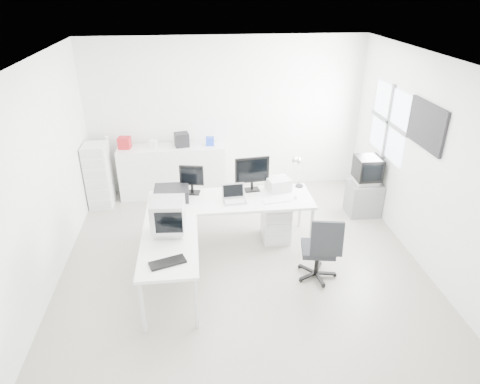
{
  "coord_description": "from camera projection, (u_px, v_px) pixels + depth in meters",
  "views": [
    {
      "loc": [
        -0.58,
        -5.04,
        3.64
      ],
      "look_at": [
        0.0,
        0.2,
        1.0
      ],
      "focal_mm": 32.0,
      "sensor_mm": 36.0,
      "label": 1
    }
  ],
  "objects": [
    {
      "name": "floor",
      "position": [
        242.0,
        260.0,
        6.16
      ],
      "size": [
        5.0,
        5.0,
        0.01
      ],
      "primitive_type": "cube",
      "color": "beige",
      "rests_on": "ground"
    },
    {
      "name": "ceiling",
      "position": [
        242.0,
        60.0,
        4.91
      ],
      "size": [
        5.0,
        5.0,
        0.01
      ],
      "primitive_type": "cube",
      "color": "white",
      "rests_on": "back_wall"
    },
    {
      "name": "back_wall",
      "position": [
        226.0,
        116.0,
        7.76
      ],
      "size": [
        5.0,
        0.02,
        2.8
      ],
      "primitive_type": "cube",
      "color": "white",
      "rests_on": "floor"
    },
    {
      "name": "left_wall",
      "position": [
        41.0,
        180.0,
        5.29
      ],
      "size": [
        0.02,
        5.0,
        2.8
      ],
      "primitive_type": "cube",
      "color": "white",
      "rests_on": "floor"
    },
    {
      "name": "right_wall",
      "position": [
        425.0,
        163.0,
        5.78
      ],
      "size": [
        0.02,
        5.0,
        2.8
      ],
      "primitive_type": "cube",
      "color": "white",
      "rests_on": "floor"
    },
    {
      "name": "window",
      "position": [
        389.0,
        122.0,
        6.76
      ],
      "size": [
        0.02,
        1.2,
        1.1
      ],
      "primitive_type": null,
      "color": "white",
      "rests_on": "right_wall"
    },
    {
      "name": "wall_picture",
      "position": [
        426.0,
        125.0,
        5.64
      ],
      "size": [
        0.04,
        0.9,
        0.6
      ],
      "primitive_type": null,
      "color": "black",
      "rests_on": "right_wall"
    },
    {
      "name": "main_desk",
      "position": [
        231.0,
        221.0,
        6.42
      ],
      "size": [
        2.4,
        0.8,
        0.75
      ],
      "primitive_type": null,
      "color": "silver",
      "rests_on": "floor"
    },
    {
      "name": "side_desk",
      "position": [
        171.0,
        269.0,
        5.36
      ],
      "size": [
        0.7,
        1.4,
        0.75
      ],
      "primitive_type": null,
      "color": "silver",
      "rests_on": "floor"
    },
    {
      "name": "drawer_pedestal",
      "position": [
        276.0,
        221.0,
        6.56
      ],
      "size": [
        0.4,
        0.5,
        0.6
      ],
      "primitive_type": "cube",
      "color": "silver",
      "rests_on": "floor"
    },
    {
      "name": "inkjet_printer",
      "position": [
        172.0,
        193.0,
        6.22
      ],
      "size": [
        0.5,
        0.39,
        0.18
      ],
      "primitive_type": "cube",
      "rotation": [
        0.0,
        0.0,
        -0.01
      ],
      "color": "black",
      "rests_on": "main_desk"
    },
    {
      "name": "lcd_monitor_small",
      "position": [
        192.0,
        180.0,
        6.32
      ],
      "size": [
        0.39,
        0.27,
        0.45
      ],
      "primitive_type": null,
      "rotation": [
        0.0,
        0.0,
        -0.19
      ],
      "color": "black",
      "rests_on": "main_desk"
    },
    {
      "name": "lcd_monitor_large",
      "position": [
        252.0,
        174.0,
        6.39
      ],
      "size": [
        0.54,
        0.27,
        0.54
      ],
      "primitive_type": null,
      "rotation": [
        0.0,
        0.0,
        0.12
      ],
      "color": "black",
      "rests_on": "main_desk"
    },
    {
      "name": "laptop",
      "position": [
        234.0,
        194.0,
        6.11
      ],
      "size": [
        0.39,
        0.4,
        0.24
      ],
      "primitive_type": null,
      "rotation": [
        0.0,
        0.0,
        0.07
      ],
      "color": "#B7B7BA",
      "rests_on": "main_desk"
    },
    {
      "name": "white_keyboard",
      "position": [
        276.0,
        201.0,
        6.18
      ],
      "size": [
        0.39,
        0.17,
        0.02
      ],
      "primitive_type": "cube",
      "rotation": [
        0.0,
        0.0,
        0.16
      ],
      "color": "silver",
      "rests_on": "main_desk"
    },
    {
      "name": "white_mouse",
      "position": [
        296.0,
        197.0,
        6.24
      ],
      "size": [
        0.06,
        0.06,
        0.06
      ],
      "primitive_type": "sphere",
      "color": "silver",
      "rests_on": "main_desk"
    },
    {
      "name": "laser_printer",
      "position": [
        278.0,
        184.0,
        6.48
      ],
      "size": [
        0.39,
        0.36,
        0.19
      ],
      "primitive_type": "cube",
      "rotation": [
        0.0,
        0.0,
        0.23
      ],
      "color": "silver",
      "rests_on": "main_desk"
    },
    {
      "name": "desk_lamp",
      "position": [
        300.0,
        174.0,
        6.53
      ],
      "size": [
        0.18,
        0.18,
        0.43
      ],
      "primitive_type": null,
      "rotation": [
        0.0,
        0.0,
        0.27
      ],
      "color": "silver",
      "rests_on": "main_desk"
    },
    {
      "name": "crt_monitor",
      "position": [
        168.0,
        216.0,
        5.3
      ],
      "size": [
        0.47,
        0.47,
        0.5
      ],
      "primitive_type": null,
      "rotation": [
        0.0,
        0.0,
        -0.07
      ],
      "color": "#B7B7BA",
      "rests_on": "side_desk"
    },
    {
      "name": "black_keyboard",
      "position": [
        168.0,
        262.0,
        4.83
      ],
      "size": [
        0.44,
        0.29,
        0.03
      ],
      "primitive_type": "cube",
      "rotation": [
        0.0,
        0.0,
        0.33
      ],
      "color": "black",
      "rests_on": "side_desk"
    },
    {
      "name": "office_chair",
      "position": [
        318.0,
        246.0,
        5.63
      ],
      "size": [
        0.65,
        0.65,
        0.96
      ],
      "primitive_type": null,
      "rotation": [
        0.0,
        0.0,
        -0.18
      ],
      "color": "black",
      "rests_on": "floor"
    },
    {
      "name": "tv_cabinet",
      "position": [
        363.0,
        198.0,
        7.27
      ],
      "size": [
        0.53,
        0.43,
        0.58
      ],
      "primitive_type": "cube",
      "color": "slate",
      "rests_on": "floor"
    },
    {
      "name": "crt_tv",
      "position": [
        367.0,
        171.0,
        7.04
      ],
      "size": [
        0.5,
        0.48,
        0.45
      ],
      "primitive_type": null,
      "color": "black",
      "rests_on": "tv_cabinet"
    },
    {
      "name": "sideboard",
      "position": [
        173.0,
        171.0,
        7.84
      ],
      "size": [
        1.9,
        0.48,
        0.95
      ],
      "primitive_type": "cube",
      "color": "silver",
      "rests_on": "floor"
    },
    {
      "name": "clutter_box_a",
      "position": [
        124.0,
        143.0,
        7.5
      ],
      "size": [
        0.23,
        0.21,
        0.2
      ],
      "primitive_type": "cube",
      "rotation": [
        0.0,
        0.0,
        -0.13
      ],
      "color": "#AD181F",
      "rests_on": "sideboard"
    },
    {
      "name": "clutter_box_b",
      "position": [
        154.0,
        144.0,
        7.57
      ],
      "size": [
        0.16,
        0.15,
        0.13
      ],
      "primitive_type": "cube",
      "rotation": [
        0.0,
        0.0,
        -0.38
      ],
      "color": "silver",
      "rests_on": "sideboard"
    },
    {
      "name": "clutter_box_c",
      "position": [
        182.0,
        140.0,
        7.59
      ],
      "size": [
        0.28,
        0.26,
        0.24
      ],
      "primitive_type": "cube",
      "rotation": [
        0.0,
        0.0,
        0.19
      ],
      "color": "black",
      "rests_on": "sideboard"
    },
    {
      "name": "clutter_box_d",
      "position": [
        210.0,
        141.0,
        7.66
      ],
      "size": [
        0.15,
        0.13,
        0.14
      ],
      "primitive_type": "cube",
      "rotation": [
        0.0,
        0.0,
        -0.03
      ],
      "color": "blue",
      "rests_on": "sideboard"
    },
    {
      "name": "clutter_bottle",
      "position": [
        107.0,
        142.0,
        7.51
      ],
      "size": [
        0.07,
        0.07,
        0.22
      ],
      "primitive_type": "cylinder",
      "color": "silver",
      "rests_on": "sideboard"
    },
    {
      "name": "filing_cabinet",
      "position": [
        99.0,
        176.0,
        7.43
      ],
      "size": [
        0.4,
        0.47,
        1.13
      ],
      "primitive_type": "cube",
      "color": "silver",
      "rests_on": "floor"
    }
  ]
}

